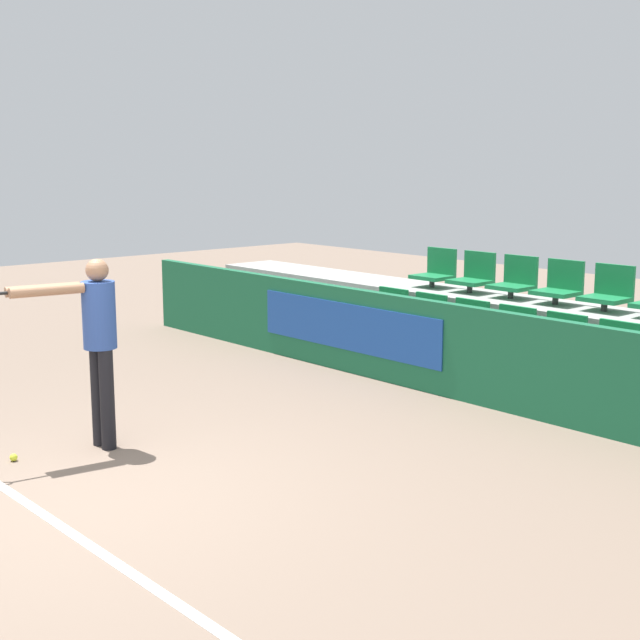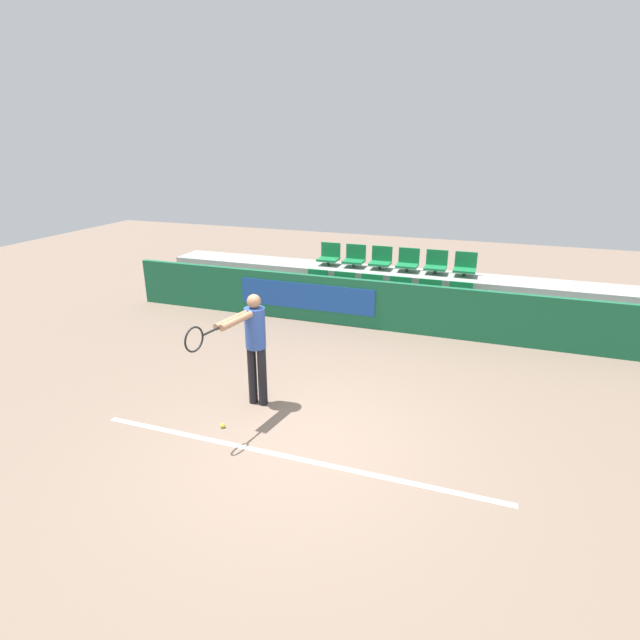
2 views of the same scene
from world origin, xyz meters
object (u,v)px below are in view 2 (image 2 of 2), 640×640
Objects in this scene: stadium_chair_9 at (408,262)px; stadium_chair_10 at (436,264)px; tennis_player at (252,340)px; stadium_chair_0 at (316,284)px; stadium_chair_3 at (399,291)px; stadium_chair_5 at (460,297)px; stadium_chair_11 at (465,266)px; stadium_chair_8 at (381,260)px; stadium_chair_4 at (429,294)px; stadium_chair_1 at (343,286)px; stadium_chair_7 at (355,258)px; tennis_ball at (223,425)px; stadium_chair_6 at (329,256)px; stadium_chair_2 at (370,289)px.

stadium_chair_9 is 0.63m from stadium_chair_10.
tennis_player is at bearing -103.48° from stadium_chair_9.
stadium_chair_0 is at bearing -159.98° from stadium_chair_10.
stadium_chair_3 and stadium_chair_5 have the same top height.
stadium_chair_0 is 1.00× the size of stadium_chair_11.
stadium_chair_8 is 1.00× the size of stadium_chair_10.
tennis_player reaches higher than stadium_chair_11.
stadium_chair_1 is at bearing 180.00° from stadium_chair_4.
stadium_chair_8 reaches higher than stadium_chair_5.
stadium_chair_8 is at bearing 36.08° from stadium_chair_0.
stadium_chair_10 is at bearing 0.00° from stadium_chair_7.
stadium_chair_8 reaches higher than tennis_ball.
stadium_chair_5 is (0.63, 0.00, 0.00)m from stadium_chair_4.
stadium_chair_6 is 0.63m from stadium_chair_7.
stadium_chair_4 is at bearing -25.91° from stadium_chair_7.
stadium_chair_11 is (0.63, 0.91, 0.45)m from stadium_chair_4.
stadium_chair_3 is (1.26, 0.00, 0.00)m from stadium_chair_1.
stadium_chair_7 is 0.63m from stadium_chair_8.
stadium_chair_5 is at bearing -20.02° from stadium_chair_7.
stadium_chair_4 is at bearing -55.54° from stadium_chair_9.
stadium_chair_3 is at bearing 180.00° from stadium_chair_5.
stadium_chair_5 is 5.06m from tennis_player.
stadium_chair_9 is (1.88, 0.91, 0.45)m from stadium_chair_0.
stadium_chair_0 is 3.30m from stadium_chair_11.
stadium_chair_11 is (3.14, 0.00, 0.00)m from stadium_chair_6.
stadium_chair_6 is at bearing 180.00° from stadium_chair_11.
stadium_chair_6 is at bearing 163.75° from stadium_chair_5.
stadium_chair_7 is at bearing 55.54° from stadium_chair_0.
stadium_chair_5 is (1.88, 0.00, 0.00)m from stadium_chair_2.
stadium_chair_4 is (1.26, 0.00, 0.00)m from stadium_chair_2.
stadium_chair_4 is 5.50m from tennis_ball.
stadium_chair_8 reaches higher than stadium_chair_2.
stadium_chair_0 is 1.00× the size of stadium_chair_4.
stadium_chair_6 reaches higher than stadium_chair_2.
stadium_chair_4 is 1.00× the size of stadium_chair_11.
stadium_chair_11 is at bearing 20.02° from stadium_chair_1.
stadium_chair_11 is (1.88, 0.00, 0.00)m from stadium_chair_8.
stadium_chair_10 is (2.51, 0.00, 0.00)m from stadium_chair_6.
stadium_chair_1 is at bearing 99.38° from tennis_player.
stadium_chair_5 is 1.20m from stadium_chair_10.
stadium_chair_0 is at bearing 180.00° from stadium_chair_2.
stadium_chair_5 is 2.14m from stadium_chair_8.
stadium_chair_11 reaches higher than stadium_chair_0.
tennis_player is at bearing 77.92° from tennis_ball.
stadium_chair_9 is (0.63, 0.00, 0.00)m from stadium_chair_8.
stadium_chair_9 is 1.00× the size of stadium_chair_10.
tennis_ball is at bearing -85.54° from stadium_chair_6.
stadium_chair_9 and stadium_chair_11 have the same top height.
stadium_chair_1 and stadium_chair_5 have the same top height.
tennis_player is at bearing -106.16° from stadium_chair_3.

